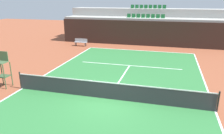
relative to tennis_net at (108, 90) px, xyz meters
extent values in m
plane|color=brown|center=(0.00, 0.00, -0.51)|extent=(80.00, 80.00, 0.00)
cube|color=#2D7238|center=(0.00, 0.00, -0.50)|extent=(11.00, 24.00, 0.01)
cube|color=white|center=(0.00, 11.95, -0.50)|extent=(11.00, 0.10, 0.00)
cube|color=white|center=(-5.45, 0.00, -0.50)|extent=(0.10, 24.00, 0.00)
cube|color=white|center=(5.45, 0.00, -0.50)|extent=(0.10, 24.00, 0.00)
cube|color=white|center=(0.00, 6.40, -0.50)|extent=(8.26, 0.10, 0.00)
cube|color=white|center=(0.00, 3.20, -0.50)|extent=(0.10, 6.40, 0.00)
cube|color=black|center=(0.00, 14.67, 0.90)|extent=(19.76, 0.30, 2.83)
cube|color=#9E9E99|center=(0.00, 16.02, 1.02)|extent=(19.76, 2.40, 3.06)
cube|color=#9E9E99|center=(0.00, 18.42, 1.51)|extent=(19.76, 2.40, 4.04)
cube|color=#1E6633|center=(-2.02, 16.02, 2.57)|extent=(0.44, 0.44, 0.04)
cube|color=#1E6633|center=(-2.02, 16.22, 2.79)|extent=(0.44, 0.04, 0.40)
cube|color=#1E6633|center=(-1.44, 16.02, 2.57)|extent=(0.44, 0.44, 0.04)
cube|color=#1E6633|center=(-1.44, 16.22, 2.79)|extent=(0.44, 0.04, 0.40)
cube|color=#1E6633|center=(-0.87, 16.02, 2.57)|extent=(0.44, 0.44, 0.04)
cube|color=#1E6633|center=(-0.87, 16.22, 2.79)|extent=(0.44, 0.04, 0.40)
cube|color=#1E6633|center=(-0.29, 16.02, 2.57)|extent=(0.44, 0.44, 0.04)
cube|color=#1E6633|center=(-0.29, 16.22, 2.79)|extent=(0.44, 0.04, 0.40)
cube|color=#1E6633|center=(0.29, 16.02, 2.57)|extent=(0.44, 0.44, 0.04)
cube|color=#1E6633|center=(0.29, 16.22, 2.79)|extent=(0.44, 0.04, 0.40)
cube|color=#1E6633|center=(0.87, 16.02, 2.57)|extent=(0.44, 0.44, 0.04)
cube|color=#1E6633|center=(0.87, 16.22, 2.79)|extent=(0.44, 0.04, 0.40)
cube|color=#1E6633|center=(1.44, 16.02, 2.57)|extent=(0.44, 0.44, 0.04)
cube|color=#1E6633|center=(1.44, 16.22, 2.79)|extent=(0.44, 0.04, 0.40)
cube|color=#1E6633|center=(2.02, 16.02, 2.57)|extent=(0.44, 0.44, 0.04)
cube|color=#1E6633|center=(2.02, 16.22, 2.79)|extent=(0.44, 0.04, 0.40)
cube|color=#1E6633|center=(-2.02, 18.42, 3.55)|extent=(0.44, 0.44, 0.04)
cube|color=#1E6633|center=(-2.02, 18.62, 3.77)|extent=(0.44, 0.04, 0.40)
cube|color=#1E6633|center=(-1.44, 18.42, 3.55)|extent=(0.44, 0.44, 0.04)
cube|color=#1E6633|center=(-1.44, 18.62, 3.77)|extent=(0.44, 0.04, 0.40)
cube|color=#1E6633|center=(-0.87, 18.42, 3.55)|extent=(0.44, 0.44, 0.04)
cube|color=#1E6633|center=(-0.87, 18.62, 3.77)|extent=(0.44, 0.04, 0.40)
cube|color=#1E6633|center=(-0.29, 18.42, 3.55)|extent=(0.44, 0.44, 0.04)
cube|color=#1E6633|center=(-0.29, 18.62, 3.77)|extent=(0.44, 0.04, 0.40)
cube|color=#1E6633|center=(0.29, 18.42, 3.55)|extent=(0.44, 0.44, 0.04)
cube|color=#1E6633|center=(0.29, 18.62, 3.77)|extent=(0.44, 0.04, 0.40)
cube|color=#1E6633|center=(0.87, 18.42, 3.55)|extent=(0.44, 0.44, 0.04)
cube|color=#1E6633|center=(0.87, 18.62, 3.77)|extent=(0.44, 0.04, 0.40)
cube|color=#1E6633|center=(1.44, 18.42, 3.55)|extent=(0.44, 0.44, 0.04)
cube|color=#1E6633|center=(1.44, 18.62, 3.77)|extent=(0.44, 0.04, 0.40)
cube|color=#1E6633|center=(2.02, 18.42, 3.55)|extent=(0.44, 0.44, 0.04)
cube|color=#1E6633|center=(2.02, 18.62, 3.77)|extent=(0.44, 0.04, 0.40)
cylinder|color=black|center=(-5.50, 0.00, 0.04)|extent=(0.08, 0.08, 1.07)
cylinder|color=black|center=(5.50, 0.00, 0.04)|extent=(0.08, 0.08, 1.07)
cube|color=#333338|center=(0.00, 0.00, -0.04)|extent=(10.90, 0.02, 0.92)
cube|color=white|center=(0.00, 0.00, 0.45)|extent=(10.90, 0.04, 0.05)
cylinder|color=#334C2D|center=(-6.35, -0.30, 0.27)|extent=(0.06, 0.06, 1.55)
cylinder|color=#334C2D|center=(-7.05, 0.30, 0.27)|extent=(0.06, 0.06, 1.55)
cylinder|color=#334C2D|center=(-6.35, 0.30, 0.27)|extent=(0.06, 0.06, 1.55)
cube|color=#334C2D|center=(-6.70, 0.00, 0.19)|extent=(0.70, 0.60, 0.04)
cube|color=#3F5938|center=(-6.70, 0.00, 1.07)|extent=(0.60, 0.60, 0.05)
cube|color=#3F5938|center=(-6.70, 0.28, 1.39)|extent=(0.60, 0.04, 0.60)
cube|color=#99999E|center=(-6.87, 12.46, -0.06)|extent=(1.50, 0.40, 0.05)
cube|color=#99999E|center=(-6.87, 12.64, 0.16)|extent=(1.50, 0.04, 0.36)
cube|color=#2D2D33|center=(-7.47, 12.32, -0.30)|extent=(0.06, 0.06, 0.42)
cube|color=#2D2D33|center=(-6.27, 12.32, -0.30)|extent=(0.06, 0.06, 0.42)
cube|color=#2D2D33|center=(-7.47, 12.60, -0.30)|extent=(0.06, 0.06, 0.42)
cube|color=#2D2D33|center=(-6.27, 12.60, -0.30)|extent=(0.06, 0.06, 0.42)
camera|label=1|loc=(3.04, -10.44, 4.77)|focal=35.00mm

